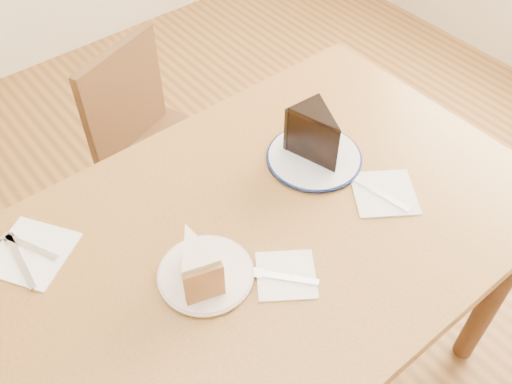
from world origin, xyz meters
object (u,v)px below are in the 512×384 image
object	(u,v)px
plate_navy	(314,157)
carrot_cake	(196,262)
table	(270,249)
chocolate_cake	(319,139)
chair_far	(162,153)
plate_cream	(206,274)

from	to	relation	value
plate_navy	carrot_cake	size ratio (longest dim) A/B	2.08
table	plate_navy	xyz separation A→B (m)	(0.20, 0.08, 0.10)
chocolate_cake	carrot_cake	bearing A→B (deg)	16.06
table	chocolate_cake	xyz separation A→B (m)	(0.21, 0.08, 0.17)
chair_far	plate_cream	size ratio (longest dim) A/B	4.24
carrot_cake	plate_navy	bearing A→B (deg)	31.65
chair_far	chocolate_cake	size ratio (longest dim) A/B	6.14
plate_navy	chocolate_cake	xyz separation A→B (m)	(0.00, -0.01, 0.06)
chocolate_cake	plate_navy	bearing A→B (deg)	-71.44
chair_far	plate_cream	bearing A→B (deg)	47.72
plate_navy	chocolate_cake	bearing A→B (deg)	-74.87
table	plate_navy	bearing A→B (deg)	22.35
chair_far	carrot_cake	xyz separation A→B (m)	(-0.29, -0.65, 0.37)
table	chair_far	world-z (taller)	chair_far
carrot_cake	chocolate_cake	xyz separation A→B (m)	(0.41, 0.09, 0.02)
table	carrot_cake	distance (m)	0.26
chair_far	plate_cream	world-z (taller)	chair_far
plate_cream	chocolate_cake	bearing A→B (deg)	14.04
table	plate_navy	distance (m)	0.24
chair_far	carrot_cake	world-z (taller)	carrot_cake
chair_far	plate_cream	distance (m)	0.78
table	plate_navy	size ratio (longest dim) A/B	5.51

